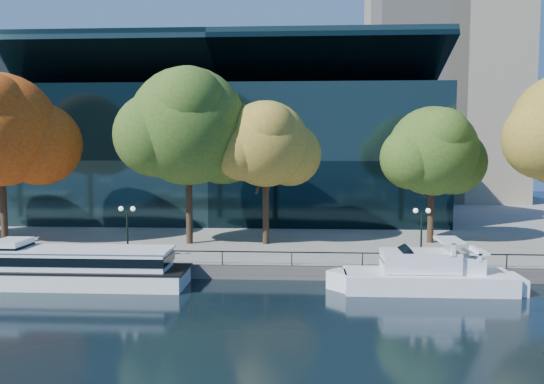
# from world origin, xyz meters

# --- Properties ---
(ground) EXTENTS (160.00, 160.00, 0.00)m
(ground) POSITION_xyz_m (0.00, 0.00, 0.00)
(ground) COLOR black
(ground) RESTS_ON ground
(promenade) EXTENTS (90.00, 67.08, 1.00)m
(promenade) POSITION_xyz_m (0.00, 36.38, 0.50)
(promenade) COLOR slate
(promenade) RESTS_ON ground
(railing) EXTENTS (88.20, 0.08, 0.99)m
(railing) POSITION_xyz_m (0.00, 3.25, 1.94)
(railing) COLOR black
(railing) RESTS_ON promenade
(convention_building) EXTENTS (50.00, 24.57, 21.43)m
(convention_building) POSITION_xyz_m (-4.00, 31.79, 8.51)
(convention_building) COLOR black
(convention_building) RESTS_ON ground
(office_tower) EXTENTS (22.50, 22.50, 65.90)m
(office_tower) POSITION_xyz_m (28.00, 55.00, 33.02)
(office_tower) COLOR tan
(office_tower) RESTS_ON ground
(tour_boat) EXTENTS (16.56, 3.69, 3.14)m
(tour_boat) POSITION_xyz_m (-9.97, 0.62, 1.34)
(tour_boat) COLOR white
(tour_boat) RESTS_ON ground
(cruiser_near) EXTENTS (12.05, 3.10, 3.49)m
(cruiser_near) POSITION_xyz_m (13.46, 0.58, 1.09)
(cruiser_near) COLOR white
(cruiser_near) RESTS_ON ground
(cruiser_far) EXTENTS (8.96, 2.48, 2.93)m
(cruiser_far) POSITION_xyz_m (15.63, 0.60, 0.93)
(cruiser_far) COLOR white
(cruiser_far) RESTS_ON ground
(tree_1) EXTENTS (12.21, 10.01, 14.78)m
(tree_1) POSITION_xyz_m (-20.06, 10.41, 10.69)
(tree_1) COLOR black
(tree_1) RESTS_ON promenade
(tree_2) EXTENTS (12.70, 10.42, 15.27)m
(tree_2) POSITION_xyz_m (-3.89, 11.29, 10.97)
(tree_2) COLOR black
(tree_2) RESTS_ON promenade
(tree_3) EXTENTS (9.26, 7.59, 12.39)m
(tree_3) POSITION_xyz_m (2.74, 11.51, 9.52)
(tree_3) COLOR black
(tree_3) RESTS_ON promenade
(tree_4) EXTENTS (9.71, 7.97, 11.94)m
(tree_4) POSITION_xyz_m (17.22, 12.94, 8.89)
(tree_4) COLOR black
(tree_4) RESTS_ON promenade
(lamp_1) EXTENTS (1.26, 0.36, 4.03)m
(lamp_1) POSITION_xyz_m (-7.32, 4.50, 3.98)
(lamp_1) COLOR black
(lamp_1) RESTS_ON promenade
(lamp_2) EXTENTS (1.26, 0.36, 4.03)m
(lamp_2) POSITION_xyz_m (14.36, 4.50, 3.98)
(lamp_2) COLOR black
(lamp_2) RESTS_ON promenade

